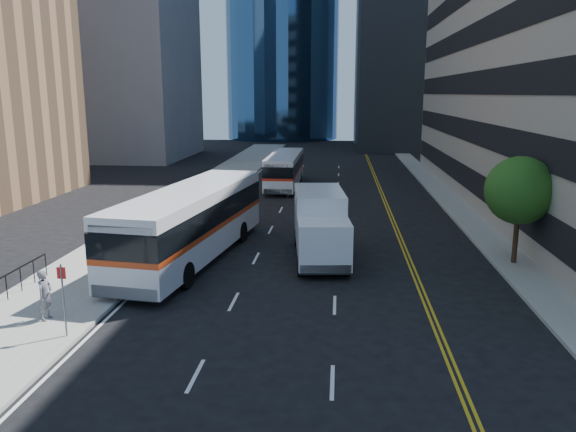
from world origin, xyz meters
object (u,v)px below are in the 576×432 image
object	(u,v)px
box_truck	(320,225)
pedestrian	(45,295)
bus_front	(192,221)
bus_rear	(285,169)
street_tree	(520,191)

from	to	relation	value
box_truck	pedestrian	xyz separation A→B (m)	(-9.46, -8.99, -0.68)
bus_front	pedestrian	distance (m)	8.97
bus_rear	box_truck	distance (m)	22.12
bus_rear	pedestrian	world-z (taller)	bus_rear
bus_rear	pedestrian	size ratio (longest dim) A/B	6.19
bus_rear	pedestrian	bearing A→B (deg)	-100.04
street_tree	pedestrian	world-z (taller)	street_tree
bus_front	box_truck	world-z (taller)	bus_front
street_tree	pedestrian	size ratio (longest dim) A/B	2.79
street_tree	box_truck	distance (m)	9.51
street_tree	bus_front	size ratio (longest dim) A/B	0.36
bus_rear	pedestrian	xyz separation A→B (m)	(-5.57, -30.77, -0.53)
box_truck	pedestrian	bearing A→B (deg)	-142.56
bus_front	box_truck	distance (m)	6.32
street_tree	pedestrian	bearing A→B (deg)	-155.09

